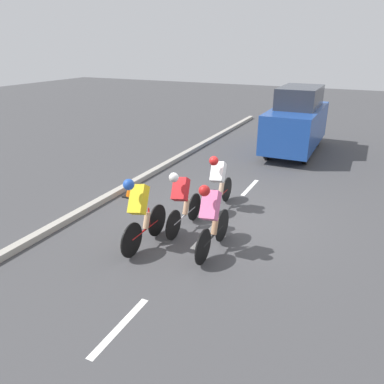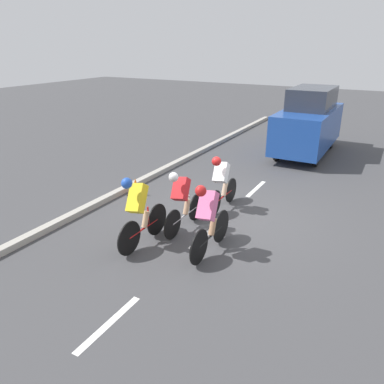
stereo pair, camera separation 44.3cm
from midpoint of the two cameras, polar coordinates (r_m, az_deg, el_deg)
name	(u,v)px [view 1 (the left image)]	position (r m, az deg, el deg)	size (l,w,h in m)	color
ground_plane	(222,218)	(9.06, 3.17, -3.95)	(60.00, 60.00, 0.00)	#424244
lane_stripe_near	(120,327)	(6.04, -13.11, -19.39)	(0.12, 1.40, 0.01)	white
lane_stripe_mid	(206,234)	(8.29, 0.63, -6.50)	(0.12, 1.40, 0.01)	white
lane_stripe_far	(250,187)	(11.01, 7.70, 0.69)	(0.12, 1.40, 0.01)	white
curb	(91,206)	(9.90, -16.40, -2.09)	(0.20, 27.21, 0.14)	#A8A399
cyclist_pink	(211,217)	(7.26, 1.19, -3.84)	(0.39, 1.69, 1.52)	black
cyclist_yellow	(140,211)	(7.58, -9.53, -2.86)	(0.42, 1.67, 1.55)	black
cyclist_red	(182,199)	(8.19, -3.12, -1.14)	(0.40, 1.70, 1.43)	black
cyclist_white	(218,180)	(9.25, 2.69, 1.76)	(0.38, 1.63, 1.44)	black
support_car	(297,121)	(14.78, 14.82, 10.42)	(1.70, 4.39, 2.44)	black
traffic_cone	(131,188)	(10.37, -10.56, 0.53)	(0.36, 0.36, 0.49)	black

